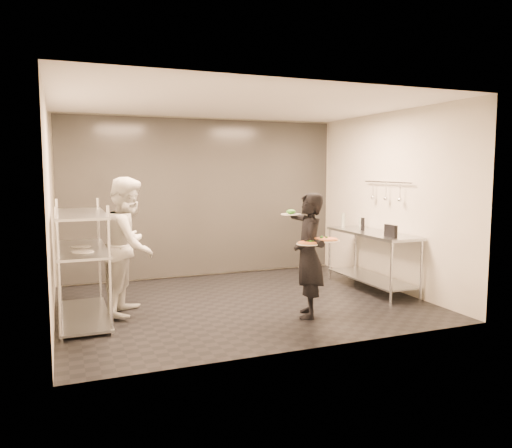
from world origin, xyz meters
name	(u,v)px	position (x,y,z in m)	size (l,w,h in m)	color
room_shell	(217,200)	(0.00, 1.18, 1.40)	(5.00, 4.00, 2.80)	black
pass_rack	(82,260)	(-2.15, 0.00, 0.77)	(0.60, 1.60, 1.50)	silver
prep_counter	(372,250)	(2.18, 0.00, 0.63)	(0.60, 1.80, 0.92)	silver
utensil_rail	(386,192)	(2.43, 0.00, 1.55)	(0.07, 1.20, 0.31)	silver
waiter	(309,255)	(0.57, -0.94, 0.80)	(0.59, 0.38, 1.60)	black
chef	(129,246)	(-1.55, 0.09, 0.90)	(0.88, 0.68, 1.80)	silver
pizza_plate_near	(308,243)	(0.43, -1.17, 1.00)	(0.28, 0.28, 0.05)	silver
pizza_plate_far	(326,240)	(0.68, -1.17, 1.03)	(0.35, 0.35, 0.05)	silver
salad_plate	(291,213)	(0.45, -0.66, 1.33)	(0.27, 0.27, 0.07)	silver
pos_monitor	(391,231)	(2.06, -0.63, 1.01)	(0.05, 0.26, 0.18)	black
bottle_green	(343,220)	(2.08, 0.70, 1.04)	(0.07, 0.07, 0.24)	gray
bottle_clear	(361,222)	(2.35, 0.59, 1.01)	(0.05, 0.05, 0.18)	gray
bottle_dark	(363,224)	(2.14, 0.20, 1.02)	(0.06, 0.06, 0.21)	black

